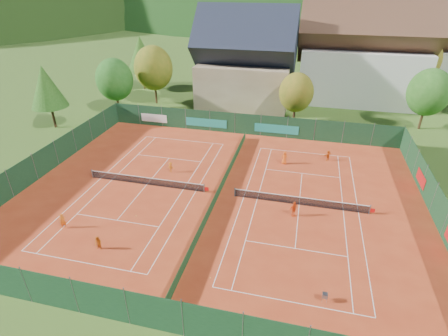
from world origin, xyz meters
TOP-DOWN VIEW (x-y plane):
  - ground at (0.00, 0.00)m, footprint 600.00×600.00m
  - clay_pad at (0.00, 0.00)m, footprint 40.00×32.00m
  - court_markings_left at (-8.00, 0.00)m, footprint 11.03×23.83m
  - court_markings_right at (8.00, 0.00)m, footprint 11.03×23.83m
  - tennis_net_left at (-7.85, 0.00)m, footprint 13.30×0.10m
  - tennis_net_right at (8.15, 0.00)m, footprint 13.30×0.10m
  - court_divider at (0.00, 0.00)m, footprint 0.03×28.80m
  - fence_north at (-0.46, 15.99)m, footprint 40.00×0.10m
  - fence_south at (0.00, -16.00)m, footprint 40.00×0.04m
  - fence_west at (-20.00, 0.00)m, footprint 0.04×32.00m
  - fence_east at (20.00, 0.05)m, footprint 0.09×32.00m
  - chalet at (-3.00, 30.00)m, footprint 16.20×12.00m
  - hotel_block_a at (16.00, 36.00)m, footprint 21.60×11.00m
  - hotel_block_b at (30.00, 44.00)m, footprint 17.28×10.00m
  - tree_west_front at (-22.00, 20.00)m, footprint 5.72×5.72m
  - tree_west_mid at (-18.00, 26.00)m, footprint 6.44×6.44m
  - tree_west_back at (-24.00, 34.00)m, footprint 5.60×5.60m
  - tree_center at (6.00, 22.00)m, footprint 5.01×5.01m
  - tree_east_front at (24.00, 24.00)m, footprint 5.72×5.72m
  - tree_west_side at (-28.00, 12.00)m, footprint 5.04×5.04m
  - tree_east_back at (26.00, 40.00)m, footprint 7.15×7.15m
  - mountain_backdrop at (28.54, 233.48)m, footprint 820.00×530.00m
  - ball_hopper at (10.23, -11.28)m, footprint 0.34×0.34m
  - loose_ball_0 at (-6.59, -5.39)m, footprint 0.07×0.07m
  - loose_ball_1 at (2.12, -11.10)m, footprint 0.07×0.07m
  - loose_ball_2 at (-0.21, 4.35)m, footprint 0.07×0.07m
  - loose_ball_3 at (-1.38, 5.01)m, footprint 0.07×0.07m
  - player_left_near at (-11.97, -8.45)m, footprint 0.63×0.58m
  - player_left_mid at (-7.45, -10.25)m, footprint 0.70×0.60m
  - player_left_far at (-6.51, 3.25)m, footprint 0.83×0.52m
  - player_right_near at (7.54, -1.93)m, footprint 0.94×0.89m
  - player_right_far_a at (5.82, 8.26)m, footprint 0.83×0.60m
  - player_right_far_b at (10.83, 10.43)m, footprint 1.13×1.10m

SIDE VIEW (x-z plane):
  - mountain_backdrop at x=28.54m, z-range -160.64..81.36m
  - ground at x=0.00m, z-range -0.02..-0.02m
  - clay_pad at x=0.00m, z-range 0.00..0.01m
  - court_markings_left at x=-8.00m, z-range 0.01..0.01m
  - court_markings_right at x=8.00m, z-range 0.01..0.01m
  - loose_ball_0 at x=-6.59m, z-range 0.00..0.07m
  - loose_ball_1 at x=2.12m, z-range 0.00..0.07m
  - loose_ball_2 at x=-0.21m, z-range 0.00..0.07m
  - loose_ball_3 at x=-1.38m, z-range 0.00..0.07m
  - court_divider at x=0.00m, z-range 0.00..1.00m
  - tennis_net_left at x=-7.85m, z-range 0.00..1.02m
  - tennis_net_right at x=8.15m, z-range 0.00..1.02m
  - ball_hopper at x=10.23m, z-range 0.16..0.96m
  - player_left_far at x=-6.51m, z-range 0.00..1.22m
  - player_left_mid at x=-7.45m, z-range 0.00..1.28m
  - player_right_far_b at x=10.83m, z-range 0.00..1.29m
  - player_left_near at x=-11.97m, z-range 0.00..1.45m
  - player_right_near at x=7.54m, z-range 0.00..1.56m
  - player_right_far_a at x=5.82m, z-range 0.00..1.59m
  - fence_north at x=-0.46m, z-range -0.03..2.97m
  - fence_east at x=20.00m, z-range -0.02..2.98m
  - fence_south at x=0.00m, z-range 0.00..3.00m
  - fence_west at x=-20.00m, z-range 0.00..3.00m
  - tree_center at x=6.00m, z-range 0.92..8.52m
  - tree_west_front at x=-22.00m, z-range 1.05..9.74m
  - tree_east_front at x=24.00m, z-range 1.05..9.74m
  - tree_west_side at x=-28.00m, z-range 1.56..10.56m
  - tree_west_mid at x=-18.00m, z-range 1.18..10.96m
  - hotel_block_b at x=30.00m, z-range -1.13..14.37m
  - chalet at x=-3.00m, z-range -1.38..14.62m
  - tree_west_back at x=-24.00m, z-range 1.74..11.74m
  - tree_east_back at x=26.00m, z-range 1.31..12.18m
  - hotel_block_a at x=16.00m, z-range -1.24..16.01m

